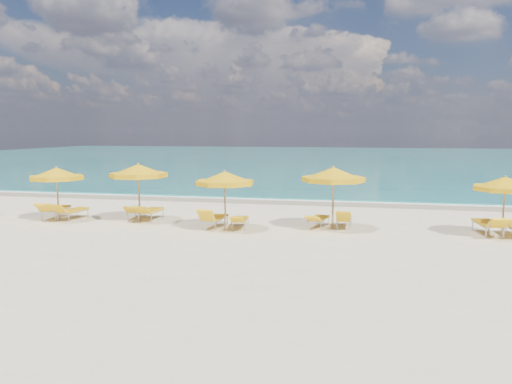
# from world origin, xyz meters

# --- Properties ---
(ground_plane) EXTENTS (120.00, 120.00, 0.00)m
(ground_plane) POSITION_xyz_m (0.00, 0.00, 0.00)
(ground_plane) COLOR beige
(ocean) EXTENTS (120.00, 80.00, 0.30)m
(ocean) POSITION_xyz_m (0.00, 48.00, 0.00)
(ocean) COLOR #136E69
(ocean) RESTS_ON ground
(wet_sand_band) EXTENTS (120.00, 2.60, 0.01)m
(wet_sand_band) POSITION_xyz_m (0.00, 7.40, 0.00)
(wet_sand_band) COLOR tan
(wet_sand_band) RESTS_ON ground
(foam_line) EXTENTS (120.00, 1.20, 0.03)m
(foam_line) POSITION_xyz_m (0.00, 8.20, 0.00)
(foam_line) COLOR white
(foam_line) RESTS_ON ground
(whitecap_near) EXTENTS (14.00, 0.36, 0.05)m
(whitecap_near) POSITION_xyz_m (-6.00, 17.00, 0.00)
(whitecap_near) COLOR white
(whitecap_near) RESTS_ON ground
(whitecap_far) EXTENTS (18.00, 0.30, 0.05)m
(whitecap_far) POSITION_xyz_m (8.00, 24.00, 0.00)
(whitecap_far) COLOR white
(whitecap_far) RESTS_ON ground
(umbrella_1) EXTENTS (2.70, 2.70, 2.23)m
(umbrella_1) POSITION_xyz_m (-8.05, 0.04, 1.90)
(umbrella_1) COLOR #9D7C4E
(umbrella_1) RESTS_ON ground
(umbrella_2) EXTENTS (3.12, 3.12, 2.39)m
(umbrella_2) POSITION_xyz_m (-4.69, 0.58, 2.04)
(umbrella_2) COLOR #9D7C4E
(umbrella_2) RESTS_ON ground
(umbrella_3) EXTENTS (2.75, 2.75, 2.24)m
(umbrella_3) POSITION_xyz_m (-0.76, -0.46, 1.91)
(umbrella_3) COLOR #9D7C4E
(umbrella_3) RESTS_ON ground
(umbrella_4) EXTENTS (2.40, 2.40, 2.39)m
(umbrella_4) POSITION_xyz_m (3.16, 0.52, 2.04)
(umbrella_4) COLOR #9D7C4E
(umbrella_4) RESTS_ON ground
(umbrella_5) EXTENTS (2.39, 2.39, 2.16)m
(umbrella_5) POSITION_xyz_m (9.03, 0.34, 1.84)
(umbrella_5) COLOR #9D7C4E
(umbrella_5) RESTS_ON ground
(lounger_1_left) EXTENTS (0.90, 2.06, 0.83)m
(lounger_1_left) POSITION_xyz_m (-8.41, 0.36, 0.24)
(lounger_1_left) COLOR #A5A8AD
(lounger_1_left) RESTS_ON ground
(lounger_1_right) EXTENTS (0.82, 1.87, 0.80)m
(lounger_1_right) POSITION_xyz_m (-7.57, 0.28, 0.22)
(lounger_1_right) COLOR #A5A8AD
(lounger_1_right) RESTS_ON ground
(lounger_2_left) EXTENTS (0.77, 1.69, 0.65)m
(lounger_2_left) POSITION_xyz_m (-5.09, 1.13, 0.19)
(lounger_2_left) COLOR #A5A8AD
(lounger_2_left) RESTS_ON ground
(lounger_2_right) EXTENTS (0.65, 1.89, 0.75)m
(lounger_2_right) POSITION_xyz_m (-4.33, 0.87, 0.22)
(lounger_2_right) COLOR #A5A8AD
(lounger_2_right) RESTS_ON ground
(lounger_3_left) EXTENTS (0.78, 1.81, 0.87)m
(lounger_3_left) POSITION_xyz_m (-1.25, -0.19, 0.23)
(lounger_3_left) COLOR #A5A8AD
(lounger_3_left) RESTS_ON ground
(lounger_3_right) EXTENTS (0.71, 1.70, 0.64)m
(lounger_3_right) POSITION_xyz_m (-0.28, -0.08, 0.20)
(lounger_3_right) COLOR #A5A8AD
(lounger_3_right) RESTS_ON ground
(lounger_4_left) EXTENTS (0.86, 1.76, 0.61)m
(lounger_4_left) POSITION_xyz_m (2.61, 0.78, 0.20)
(lounger_4_left) COLOR #A5A8AD
(lounger_4_left) RESTS_ON ground
(lounger_4_right) EXTENTS (0.57, 1.62, 0.79)m
(lounger_4_right) POSITION_xyz_m (3.58, 0.88, 0.21)
(lounger_4_right) COLOR #A5A8AD
(lounger_4_right) RESTS_ON ground
(lounger_5_left) EXTENTS (0.92, 2.09, 0.84)m
(lounger_5_left) POSITION_xyz_m (8.63, 0.58, 0.24)
(lounger_5_left) COLOR #A5A8AD
(lounger_5_left) RESTS_ON ground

